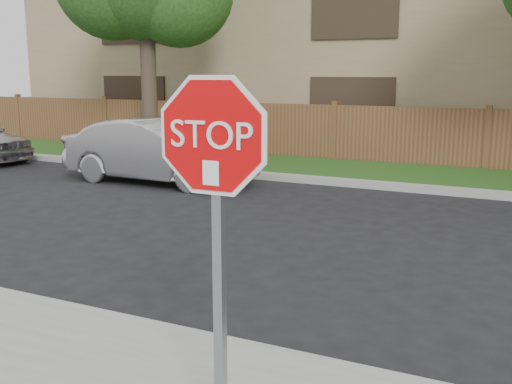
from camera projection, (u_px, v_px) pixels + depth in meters
The scene contains 7 objects.
ground at pixel (357, 374), 5.08m from camera, with size 90.00×90.00×0.00m, color black.
far_curb at pixel (470, 193), 12.27m from camera, with size 70.00×0.30×0.15m, color gray.
grass_strip at pixel (478, 180), 13.73m from camera, with size 70.00×3.00×0.12m, color #1E4714.
fence at pixel (487, 141), 15.00m from camera, with size 70.00×0.12×1.60m, color brown.
apartment_building at pixel (509, 39), 19.40m from camera, with size 35.20×9.20×7.20m.
stop_sign at pixel (215, 188), 3.63m from camera, with size 1.01×0.13×2.55m.
sedan_left at pixel (158, 151), 13.65m from camera, with size 1.55×4.44×1.46m, color #AEADB2.
Camera 1 is at (1.25, -4.59, 2.53)m, focal length 42.00 mm.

